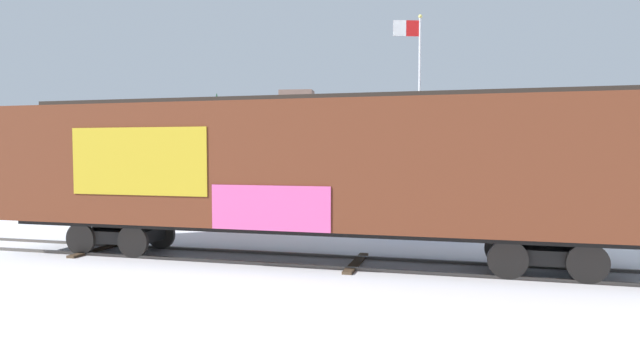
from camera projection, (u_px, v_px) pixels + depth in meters
ground_plane at (294, 261)px, 14.54m from camera, size 260.00×260.00×0.00m
track at (321, 261)px, 14.31m from camera, size 59.98×5.42×0.08m
freight_car at (311, 167)px, 14.25m from camera, size 17.90×4.12×4.46m
flagpole at (416, 93)px, 24.42m from camera, size 1.25×0.55×9.15m
hillside at (459, 143)px, 81.26m from camera, size 143.09×40.84×13.23m
parked_car_red at (270, 203)px, 21.55m from camera, size 4.90×2.63×1.69m
parked_car_blue at (425, 210)px, 19.75m from camera, size 4.28×2.07×1.55m
parked_car_silver at (619, 213)px, 18.02m from camera, size 4.52×2.38×1.78m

